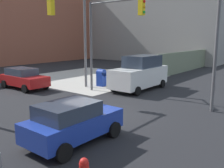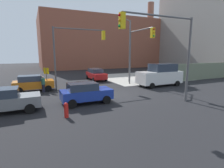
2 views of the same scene
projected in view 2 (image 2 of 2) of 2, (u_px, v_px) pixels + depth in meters
ground_plane at (112, 95)px, 16.44m from camera, size 120.00×120.00×0.00m
sidewalk_corner at (140, 77)px, 28.19m from camera, size 12.00×12.00×0.01m
construction_fence at (219, 70)px, 27.27m from camera, size 23.88×0.12×2.40m
building_warehouse_north at (99, 44)px, 50.38m from camera, size 32.00×18.00×13.03m
building_loft_east at (224, 30)px, 42.03m from camera, size 20.00×24.00×18.42m
smokestack at (150, 35)px, 52.43m from camera, size 1.80×1.80×18.39m
traffic_signal_nw_corner at (76, 46)px, 18.73m from camera, size 5.81×0.36×6.50m
traffic_signal_se_corner at (165, 42)px, 12.45m from camera, size 6.26×0.36×6.50m
traffic_signal_ne_corner at (138, 47)px, 19.93m from camera, size 0.36×4.72×6.50m
street_lamp_corner at (129, 46)px, 22.62m from camera, size 2.24×1.79×8.00m
warning_sign_two_way at (46, 75)px, 18.05m from camera, size 0.48×0.48×2.40m
mailbox_blue at (139, 77)px, 23.33m from camera, size 0.56×0.64×1.43m
fire_hydrant at (66, 110)px, 10.55m from camera, size 0.26×0.26×0.94m
sedan_red at (96, 74)px, 25.10m from camera, size 2.02×4.28×1.62m
sedan_blue at (85, 92)px, 13.57m from camera, size 3.87×2.02×1.62m
sedan_orange at (33, 83)px, 17.88m from camera, size 3.86×2.02×1.62m
coupe_gray at (2, 100)px, 11.33m from camera, size 4.44×2.02×1.62m
van_white_delivery at (160, 75)px, 20.74m from camera, size 5.40×2.32×2.62m
pedestrian_crossing at (43, 84)px, 17.32m from camera, size 0.36×0.36×1.62m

